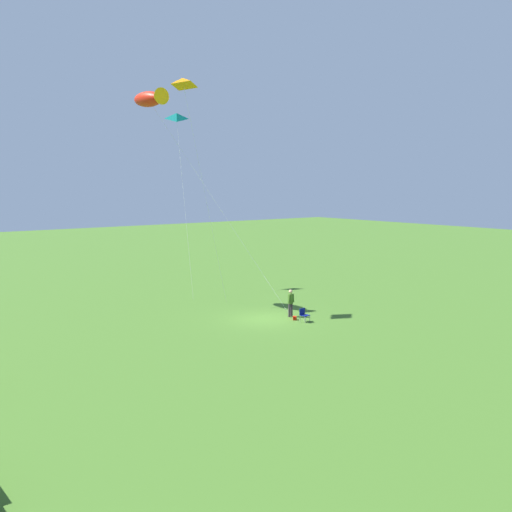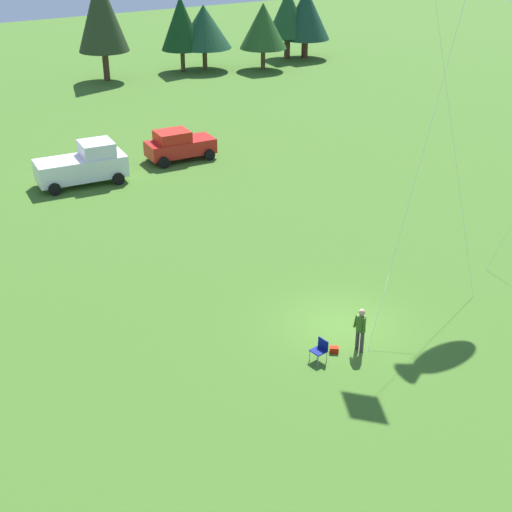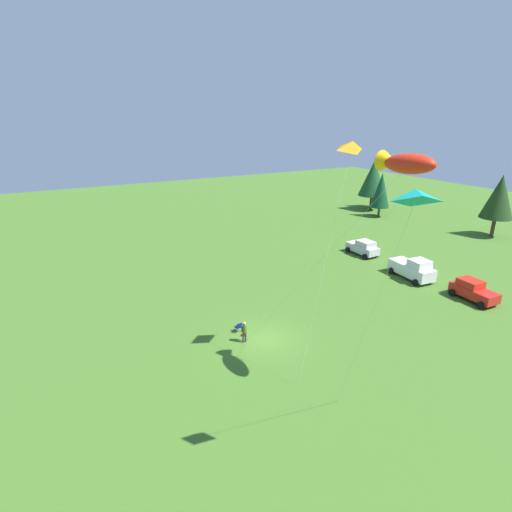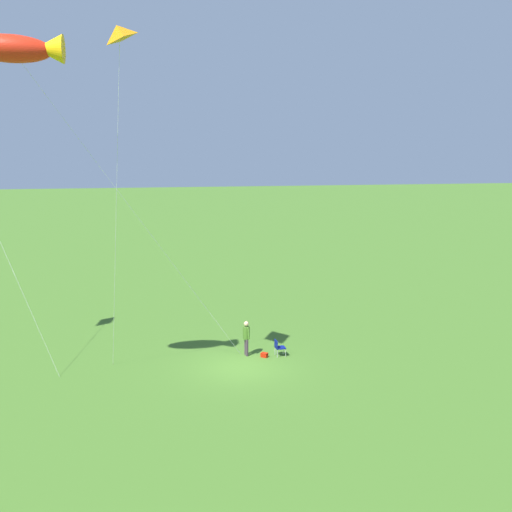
% 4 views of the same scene
% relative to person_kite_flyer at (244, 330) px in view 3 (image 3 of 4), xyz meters
% --- Properties ---
extents(ground_plane, '(160.00, 160.00, 0.00)m').
position_rel_person_kite_flyer_xyz_m(ground_plane, '(0.45, 1.66, -1.02)').
color(ground_plane, '#3E6822').
extents(person_kite_flyer, '(0.39, 0.56, 1.74)m').
position_rel_person_kite_flyer_xyz_m(person_kite_flyer, '(0.00, 0.00, 0.00)').
color(person_kite_flyer, '#3F323B').
rests_on(person_kite_flyer, ground).
extents(folding_chair, '(0.54, 0.54, 0.82)m').
position_rel_person_kite_flyer_xyz_m(folding_chair, '(-1.56, 0.27, -0.53)').
color(folding_chair, navy).
rests_on(folding_chair, ground).
extents(backpack_on_grass, '(0.39, 0.37, 0.22)m').
position_rel_person_kite_flyer_xyz_m(backpack_on_grass, '(-0.84, 0.38, -0.91)').
color(backpack_on_grass, '#BA1B08').
rests_on(backpack_on_grass, ground).
extents(car_silver_compact, '(4.22, 2.23, 1.89)m').
position_rel_person_kite_flyer_xyz_m(car_silver_compact, '(-10.92, 22.19, -0.07)').
color(car_silver_compact, silver).
rests_on(car_silver_compact, ground).
extents(truck_white_pickup, '(5.16, 2.77, 2.34)m').
position_rel_person_kite_flyer_xyz_m(truck_white_pickup, '(-2.63, 21.40, 0.08)').
color(truck_white_pickup, white).
rests_on(truck_white_pickup, ground).
extents(car_red_sedan, '(4.30, 2.43, 1.89)m').
position_rel_person_kite_flyer_xyz_m(car_red_sedan, '(3.72, 22.20, -0.07)').
color(car_red_sedan, red).
rests_on(car_red_sedan, ground).
extents(kite_large_fish, '(10.62, 5.84, 14.71)m').
position_rel_person_kite_flyer_xyz_m(kite_large_fish, '(8.94, 4.92, 13.08)').
color(kite_large_fish, red).
rests_on(kite_large_fish, ground).
extents(kite_delta_teal, '(5.89, 2.65, 14.11)m').
position_rel_person_kite_flyer_xyz_m(kite_delta_teal, '(13.83, 0.09, 12.64)').
color(kite_delta_teal, teal).
rests_on(kite_delta_teal, ground).
extents(kite_delta_orange, '(1.67, 4.80, 15.19)m').
position_rel_person_kite_flyer_xyz_m(kite_delta_orange, '(5.41, 4.46, 13.72)').
color(kite_delta_orange, orange).
rests_on(kite_delta_orange, ground).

